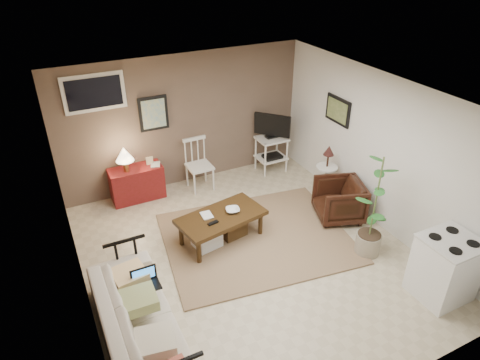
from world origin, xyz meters
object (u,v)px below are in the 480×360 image
tv_stand (272,142)px  armchair (339,199)px  sofa (138,313)px  stove (445,268)px  spindle_chair (199,166)px  potted_plant (375,204)px  red_console (136,181)px  side_table (327,166)px  coffee_table (221,226)px

tv_stand → armchair: size_ratio=1.61×
sofa → stove: stove is taller
sofa → spindle_chair: spindle_chair is taller
potted_plant → tv_stand: bearing=90.0°
potted_plant → spindle_chair: bearing=118.1°
red_console → potted_plant: bearing=-48.4°
potted_plant → stove: (0.27, -1.07, -0.42)m
stove → potted_plant: bearing=104.3°
sofa → side_table: side_table is taller
coffee_table → side_table: side_table is taller
red_console → stove: size_ratio=1.18×
side_table → armchair: 0.72m
red_console → stove: 4.99m
tv_stand → side_table: bearing=-73.5°
tv_stand → coffee_table: bearing=-138.5°
spindle_chair → tv_stand: (1.51, -0.01, 0.18)m
side_table → potted_plant: potted_plant is taller
potted_plant → side_table: bearing=76.6°
tv_stand → potted_plant: potted_plant is taller
spindle_chair → potted_plant: bearing=-61.9°
coffee_table → armchair: (1.98, -0.30, 0.09)m
sofa → stove: size_ratio=2.33×
potted_plant → red_console: bearing=131.6°
coffee_table → side_table: (2.18, 0.34, 0.34)m
side_table → tv_stand: bearing=106.5°
coffee_table → potted_plant: 2.26m
spindle_chair → tv_stand: tv_stand is taller
red_console → side_table: 3.34m
sofa → tv_stand: 4.45m
coffee_table → red_console: size_ratio=1.33×
side_table → stove: bearing=-92.1°
coffee_table → potted_plant: bearing=-34.0°
red_console → armchair: red_console is taller
tv_stand → spindle_chair: bearing=179.6°
tv_stand → red_console: bearing=176.6°
stove → side_table: bearing=87.9°
coffee_table → sofa: bearing=-141.7°
coffee_table → tv_stand: tv_stand is taller
potted_plant → stove: 1.18m
side_table → stove: (-0.10, -2.64, -0.18)m
armchair → stove: size_ratio=0.83×
spindle_chair → tv_stand: 1.52m
spindle_chair → armchair: bearing=-48.8°
red_console → tv_stand: bearing=-3.4°
tv_stand → armchair: bearing=-85.0°
red_console → tv_stand: (2.64, -0.15, 0.26)m
spindle_chair → stove: 4.29m
sofa → armchair: sofa is taller
armchair → stove: (0.11, -1.99, 0.07)m
coffee_table → potted_plant: potted_plant is taller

